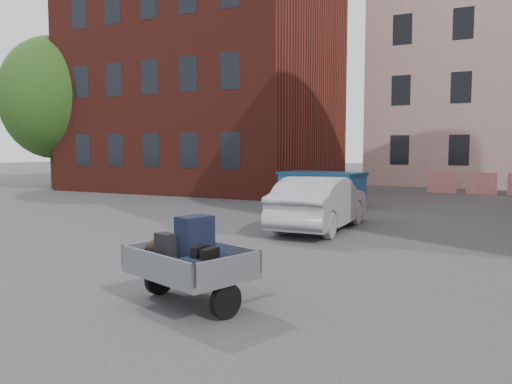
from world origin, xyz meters
The scene contains 8 objects.
ground centered at (0.00, 0.00, 0.00)m, with size 120.00×120.00×0.00m, color #38383A.
building_brick centered at (-9.00, 13.00, 7.00)m, with size 12.00×10.00×14.00m, color #591E16.
far_building centered at (-20.00, 22.00, 4.00)m, with size 6.00×6.00×8.00m, color maroon.
tree centered at (-16.00, 9.00, 5.17)m, with size 5.28×5.28×8.30m.
barriers centered at (4.20, 15.00, 0.50)m, with size 4.70×0.18×1.00m.
trailer centered at (1.19, -4.42, 0.61)m, with size 1.88×1.98×1.20m.
dumpster centered at (-0.87, 7.30, 0.62)m, with size 3.17×2.02×1.24m.
silver_car centered at (0.75, 2.33, 0.69)m, with size 1.45×4.17×1.37m, color #9C9DA3.
Camera 1 is at (4.81, -9.87, 2.08)m, focal length 35.00 mm.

